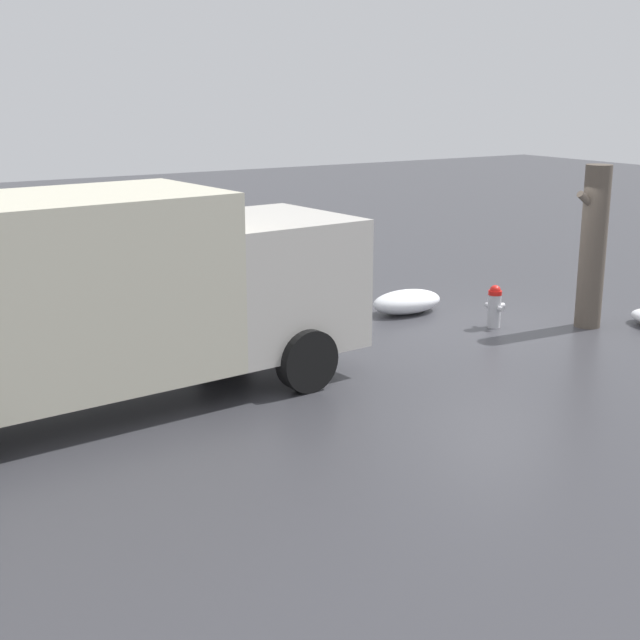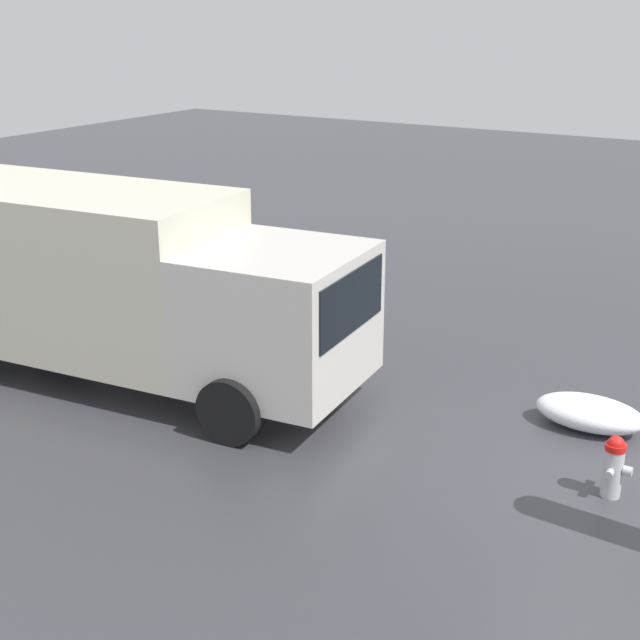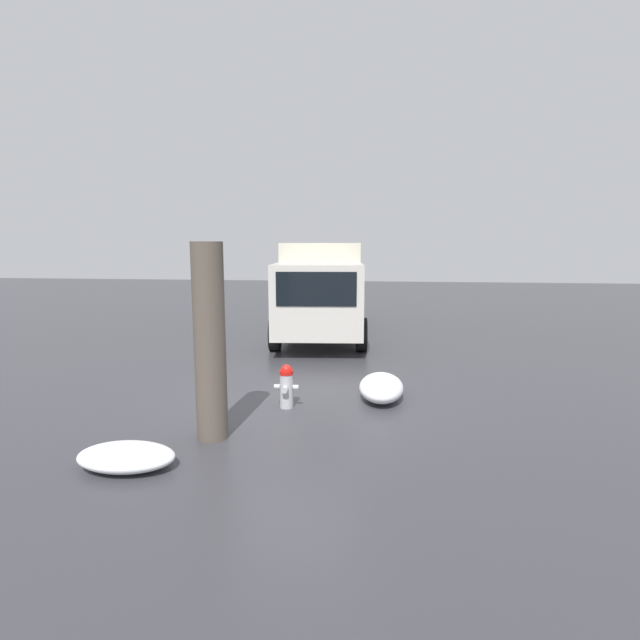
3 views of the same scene
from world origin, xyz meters
The scene contains 6 objects.
ground_plane centered at (0.00, 0.00, 0.00)m, with size 60.00×60.00×0.00m, color #38383D.
fire_hydrant centered at (0.00, 0.00, 0.39)m, with size 0.34×0.43×0.77m.
tree_trunk centered at (-1.47, 0.83, 1.45)m, with size 0.69×0.46×2.87m.
delivery_truck centered at (7.38, 0.27, 1.57)m, with size 7.62×3.08×2.86m.
snow_pile_by_hydrant centered at (-2.59, 1.59, 0.15)m, with size 0.81×1.27×0.29m.
snow_pile_curbside centered at (0.69, -1.64, 0.22)m, with size 1.46×0.81×0.44m.
Camera 3 is at (-8.27, -1.60, 2.84)m, focal length 28.00 mm.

